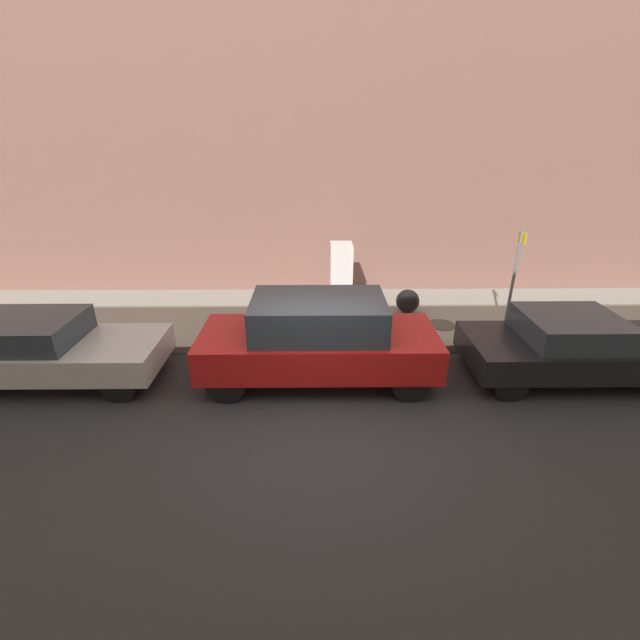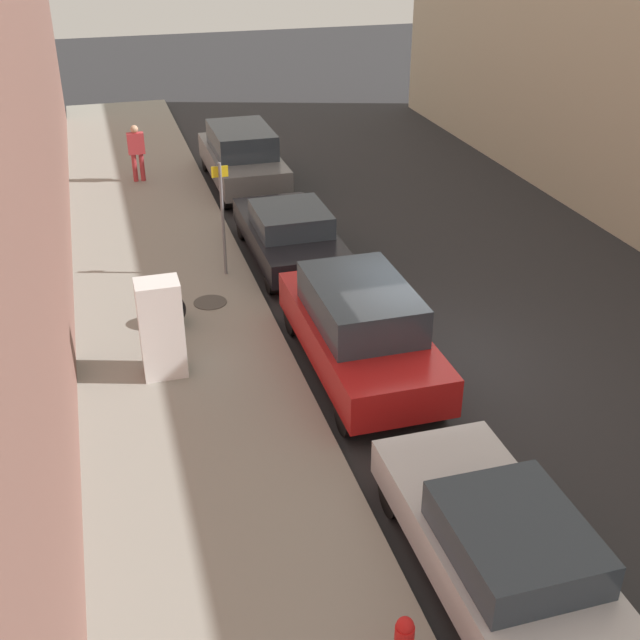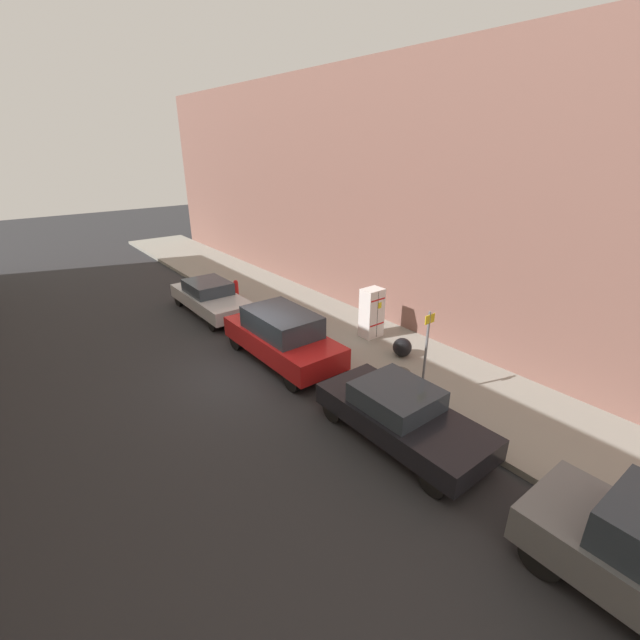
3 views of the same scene
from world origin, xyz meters
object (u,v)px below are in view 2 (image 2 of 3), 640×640
object	(u,v)px
parked_sedan_silver	(504,553)
street_sign_post	(222,213)
discarded_refrigerator	(161,328)
parked_sedan_dark	(289,233)
pedestrian_walking_far	(136,149)
trash_bag	(170,310)
parked_suv_gray	(242,156)
parked_suv_red	(360,328)

from	to	relation	value
parked_sedan_silver	street_sign_post	bearing A→B (deg)	99.40
discarded_refrigerator	parked_sedan_silver	bearing A→B (deg)	-60.84
discarded_refrigerator	parked_sedan_dark	xyz separation A→B (m)	(3.46, 4.56, -0.38)
discarded_refrigerator	pedestrian_walking_far	distance (m)	11.07
discarded_refrigerator	parked_sedan_silver	xyz separation A→B (m)	(3.46, -6.21, -0.38)
trash_bag	discarded_refrigerator	bearing A→B (deg)	-99.93
parked_sedan_silver	parked_suv_gray	bearing A→B (deg)	90.00
trash_bag	parked_sedan_silver	world-z (taller)	parked_sedan_silver
discarded_refrigerator	parked_sedan_dark	distance (m)	5.74
discarded_refrigerator	parked_suv_gray	size ratio (longest dim) A/B	0.38
trash_bag	parked_sedan_dark	bearing A→B (deg)	41.15
street_sign_post	parked_sedan_silver	bearing A→B (deg)	-80.60
discarded_refrigerator	trash_bag	xyz separation A→B (m)	(0.32, 1.81, -0.59)
parked_sedan_dark	parked_suv_red	bearing A→B (deg)	-90.00
trash_bag	parked_suv_gray	size ratio (longest dim) A/B	0.13
discarded_refrigerator	parked_sedan_dark	world-z (taller)	discarded_refrigerator
parked_sedan_silver	parked_sedan_dark	world-z (taller)	same
discarded_refrigerator	parked_suv_red	xyz separation A→B (m)	(3.46, -0.64, -0.17)
parked_sedan_silver	parked_suv_red	bearing A→B (deg)	90.00
street_sign_post	discarded_refrigerator	bearing A→B (deg)	-114.88
trash_bag	parked_suv_gray	distance (m)	9.01
parked_suv_gray	trash_bag	bearing A→B (deg)	-110.48
street_sign_post	parked_suv_gray	xyz separation A→B (m)	(1.67, 6.37, -0.71)
parked_suv_red	parked_sedan_dark	bearing A→B (deg)	90.00
trash_bag	parked_sedan_silver	bearing A→B (deg)	-68.58
street_sign_post	parked_sedan_dark	world-z (taller)	street_sign_post
parked_sedan_dark	pedestrian_walking_far	bearing A→B (deg)	114.65
pedestrian_walking_far	parked_suv_red	bearing A→B (deg)	-136.60
pedestrian_walking_far	street_sign_post	bearing A→B (deg)	-140.54
parked_sedan_silver	parked_suv_red	xyz separation A→B (m)	(0.00, 5.57, 0.20)
discarded_refrigerator	pedestrian_walking_far	xyz separation A→B (m)	(0.48, 11.06, 0.06)
parked_sedan_dark	parked_suv_gray	xyz separation A→B (m)	(0.00, 5.68, 0.20)
street_sign_post	trash_bag	size ratio (longest dim) A/B	4.09
parked_sedan_silver	parked_sedan_dark	distance (m)	10.77
pedestrian_walking_far	parked_suv_red	size ratio (longest dim) A/B	0.35
pedestrian_walking_far	parked_suv_gray	distance (m)	3.10
parked_suv_red	parked_suv_gray	world-z (taller)	parked_suv_red
street_sign_post	parked_sedan_silver	distance (m)	10.26
street_sign_post	parked_suv_gray	bearing A→B (deg)	75.32
discarded_refrigerator	parked_sedan_silver	distance (m)	7.12
parked_suv_gray	parked_sedan_dark	bearing A→B (deg)	-90.00
parked_suv_gray	parked_suv_red	bearing A→B (deg)	-90.00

